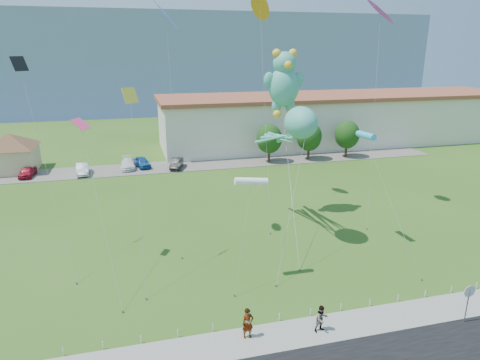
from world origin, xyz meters
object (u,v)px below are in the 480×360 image
pedestrian_right (322,319)px  parked_car_blue (142,162)px  warehouse (340,118)px  stop_sign (469,295)px  parked_car_white (128,163)px  parked_car_red (28,172)px  teddy_bear_kite (284,82)px  parked_car_black (177,163)px  parked_car_silver (82,169)px  pedestrian_left (248,323)px  pavilion (10,149)px  octopus_kite (294,130)px

pedestrian_right → parked_car_blue: pedestrian_right is taller
warehouse → stop_sign: warehouse is taller
stop_sign → parked_car_white: 44.04m
parked_car_red → teddy_bear_kite: bearing=-30.8°
stop_sign → parked_car_red: stop_sign is taller
parked_car_blue → parked_car_black: (4.45, -1.75, -0.02)m
pedestrian_right → parked_car_silver: 40.31m
pedestrian_left → warehouse: bearing=55.0°
parked_car_silver → stop_sign: bearing=-62.8°
pavilion → octopus_kite: octopus_kite is taller
parked_car_white → teddy_bear_kite: (14.28, -20.51, 11.89)m
pavilion → octopus_kite: (27.99, -28.13, 6.23)m
pedestrian_right → parked_car_silver: pedestrian_right is taller
pavilion → parked_car_silver: bearing=-23.4°
parked_car_white → octopus_kite: bearing=-62.1°
pedestrian_right → parked_car_black: pedestrian_right is taller
stop_sign → parked_car_black: (-12.53, 38.21, -1.16)m
pedestrian_left → parked_car_blue: pedestrian_left is taller
warehouse → stop_sign: 51.00m
parked_car_silver → parked_car_blue: parked_car_silver is taller
teddy_bear_kite → parked_car_silver: bearing=136.3°
pedestrian_right → teddy_bear_kite: size_ratio=0.10×
octopus_kite → teddy_bear_kite: teddy_bear_kite is taller
pavilion → pedestrian_left: 45.47m
parked_car_silver → parked_car_blue: (7.52, 1.63, -0.01)m
parked_car_white → warehouse: bearing=13.8°
warehouse → parked_car_silver: (-41.01, -9.88, -3.38)m
parked_car_red → teddy_bear_kite: (26.48, -19.65, 11.91)m
parked_car_black → stop_sign: bearing=-57.0°
pedestrian_left → parked_car_black: pedestrian_left is taller
pavilion → pedestrian_left: pavilion is taller
parked_car_silver → parked_car_white: 5.82m
parked_car_blue → stop_sign: bearing=-81.8°
pavilion → teddy_bear_kite: bearing=-38.4°
parked_car_red → octopus_kite: bearing=-38.5°
warehouse → parked_car_white: warehouse is taller
warehouse → parked_car_red: 48.59m
parked_car_white → octopus_kite: octopus_kite is taller
pedestrian_left → parked_car_white: (-6.12, 37.97, -0.28)m
parked_car_black → octopus_kite: bearing=-58.9°
warehouse → pedestrian_left: 54.95m
parked_car_red → parked_car_white: size_ratio=0.83×
pedestrian_left → octopus_kite: 16.47m
octopus_kite → parked_car_silver: bearing=128.1°
pavilion → parked_car_white: 15.01m
warehouse → parked_car_blue: warehouse is taller
parked_car_blue → octopus_kite: (11.47, -25.88, 8.52)m
parked_car_red → parked_car_blue: bearing=10.0°
parked_car_red → warehouse: bearing=16.8°
pedestrian_left → teddy_bear_kite: size_ratio=0.12×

